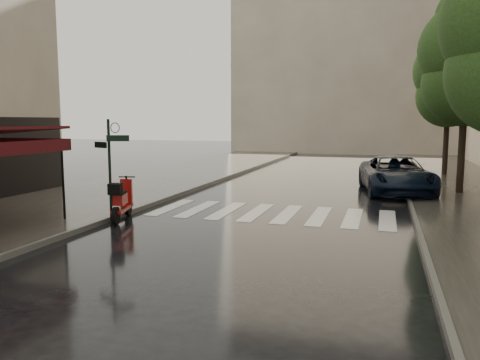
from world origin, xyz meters
The scene contains 12 objects.
ground centered at (0.00, 0.00, 0.00)m, with size 120.00×120.00×0.00m, color black.
sidewalk_near centered at (-4.50, 12.00, 0.06)m, with size 6.00×60.00×0.12m, color #38332D.
sidewalk_far centered at (10.25, 12.00, 0.06)m, with size 5.50×60.00×0.12m, color #38332D.
curb_near centered at (-1.45, 12.00, 0.07)m, with size 0.12×60.00×0.16m, color #595651.
curb_far centered at (7.45, 12.00, 0.07)m, with size 0.12×60.00×0.16m, color #595651.
crosswalk centered at (2.98, 6.00, 0.01)m, with size 7.85×3.20×0.01m.
signpost centered at (-1.19, 3.00, 1.83)m, with size 1.17×0.29×3.10m.
backdrop_building centered at (3.00, 38.00, 10.00)m, with size 22.00×6.00×20.00m, color tan.
tree_mid centered at (9.50, 12.00, 5.59)m, with size 3.80×3.80×8.34m.
tree_far centered at (9.70, 19.00, 5.46)m, with size 3.80×3.80×8.16m.
scooter centered at (-1.17, 3.53, 0.60)m, with size 0.84×1.92×1.29m.
parked_car centered at (7.00, 11.88, 0.78)m, with size 2.60×5.63×1.57m, color black.
Camera 1 is at (6.47, -8.90, 3.03)m, focal length 35.00 mm.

